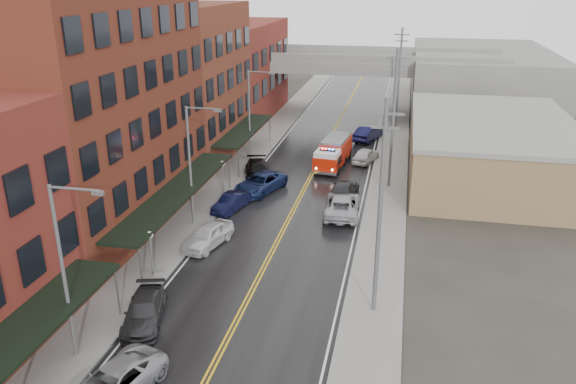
{
  "coord_description": "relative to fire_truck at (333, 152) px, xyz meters",
  "views": [
    {
      "loc": [
        8.02,
        -12.15,
        17.46
      ],
      "look_at": [
        0.34,
        24.47,
        3.0
      ],
      "focal_mm": 35.0,
      "sensor_mm": 36.0,
      "label": 1
    }
  ],
  "objects": [
    {
      "name": "parked_car_left_7",
      "position": [
        -6.32,
        -5.04,
        -0.65
      ],
      "size": [
        3.57,
        5.73,
        1.55
      ],
      "primitive_type": "imported",
      "rotation": [
        0.0,
        0.0,
        0.28
      ],
      "color": "black",
      "rests_on": "ground"
    },
    {
      "name": "street_lamp_0",
      "position": [
        -8.16,
        -31.84,
        3.76
      ],
      "size": [
        2.64,
        0.22,
        9.0
      ],
      "color": "#59595B",
      "rests_on": "ground"
    },
    {
      "name": "parked_car_left_6",
      "position": [
        -5.21,
        -8.15,
        -0.65
      ],
      "size": [
        4.28,
        6.13,
        1.55
      ],
      "primitive_type": "imported",
      "rotation": [
        0.0,
        0.0,
        -0.34
      ],
      "color": "#14214C",
      "rests_on": "ground"
    },
    {
      "name": "parked_car_right_3",
      "position": [
        2.72,
        10.04,
        -0.59
      ],
      "size": [
        3.33,
        5.35,
        1.67
      ],
      "primitive_type": "imported",
      "rotation": [
        0.0,
        0.0,
        2.81
      ],
      "color": "black",
      "rests_on": "ground"
    },
    {
      "name": "utility_pole_1",
      "position": [
        5.59,
        -4.84,
        4.88
      ],
      "size": [
        1.8,
        0.24,
        12.0
      ],
      "color": "#59595B",
      "rests_on": "ground"
    },
    {
      "name": "utility_pole_2",
      "position": [
        5.59,
        15.16,
        4.88
      ],
      "size": [
        1.8,
        0.24,
        12.0
      ],
      "color": "#59595B",
      "rests_on": "ground"
    },
    {
      "name": "parked_car_right_1",
      "position": [
        1.99,
        -8.05,
        -0.72
      ],
      "size": [
        2.38,
        5.03,
        1.42
      ],
      "primitive_type": "imported",
      "rotation": [
        0.0,
        0.0,
        3.06
      ],
      "color": "#232326",
      "rests_on": "ground"
    },
    {
      "name": "sidewalk_right",
      "position": [
        5.69,
        -9.84,
        -1.35
      ],
      "size": [
        3.0,
        160.0,
        0.15
      ],
      "primitive_type": "cube",
      "color": "slate",
      "rests_on": "ground"
    },
    {
      "name": "street_lamp_2",
      "position": [
        -8.16,
        0.16,
        3.76
      ],
      "size": [
        2.64,
        0.22,
        9.0
      ],
      "color": "#59595B",
      "rests_on": "ground"
    },
    {
      "name": "curb_left",
      "position": [
        -7.26,
        -9.84,
        -1.35
      ],
      "size": [
        0.3,
        160.0,
        0.15
      ],
      "primitive_type": "cube",
      "color": "gray",
      "rests_on": "ground"
    },
    {
      "name": "street_lamp_1",
      "position": [
        -8.16,
        -15.84,
        3.76
      ],
      "size": [
        2.64,
        0.22,
        9.0
      ],
      "color": "#59595B",
      "rests_on": "ground"
    },
    {
      "name": "parked_car_left_5",
      "position": [
        -6.44,
        -12.64,
        -0.75
      ],
      "size": [
        2.37,
        4.29,
        1.34
      ],
      "primitive_type": "imported",
      "rotation": [
        0.0,
        0.0,
        -0.25
      ],
      "color": "black",
      "rests_on": "ground"
    },
    {
      "name": "awning_2",
      "position": [
        -9.1,
        0.66,
        1.56
      ],
      "size": [
        2.6,
        13.0,
        3.09
      ],
      "color": "black",
      "rests_on": "ground"
    },
    {
      "name": "tan_building",
      "position": [
        14.39,
        0.16,
        1.08
      ],
      "size": [
        14.0,
        22.0,
        5.0
      ],
      "primitive_type": "cube",
      "color": "olive",
      "rests_on": "ground"
    },
    {
      "name": "globe_lamp_1",
      "position": [
        -8.01,
        -23.84,
        0.89
      ],
      "size": [
        0.44,
        0.44,
        3.12
      ],
      "color": "#59595B",
      "rests_on": "ground"
    },
    {
      "name": "sidewalk_left",
      "position": [
        -8.91,
        -9.84,
        -1.35
      ],
      "size": [
        3.0,
        160.0,
        0.15
      ],
      "primitive_type": "cube",
      "color": "slate",
      "rests_on": "ground"
    },
    {
      "name": "brick_building_far",
      "position": [
        -14.91,
        18.16,
        4.58
      ],
      "size": [
        9.0,
        20.0,
        12.0
      ],
      "primitive_type": "cube",
      "color": "maroon",
      "rests_on": "ground"
    },
    {
      "name": "globe_lamp_2",
      "position": [
        -8.01,
        -9.84,
        0.89
      ],
      "size": [
        0.44,
        0.44,
        3.12
      ],
      "color": "#59595B",
      "rests_on": "ground"
    },
    {
      "name": "right_far_block",
      "position": [
        16.39,
        30.16,
        2.58
      ],
      "size": [
        18.0,
        30.0,
        8.0
      ],
      "primitive_type": "cube",
      "color": "slate",
      "rests_on": "ground"
    },
    {
      "name": "parked_car_left_4",
      "position": [
        -6.15,
        -18.98,
        -0.65
      ],
      "size": [
        2.93,
        4.89,
        1.56
      ],
      "primitive_type": "imported",
      "rotation": [
        0.0,
        0.0,
        -0.25
      ],
      "color": "silver",
      "rests_on": "ground"
    },
    {
      "name": "awning_1",
      "position": [
        -9.1,
        -16.84,
        1.56
      ],
      "size": [
        2.6,
        18.0,
        3.09
      ],
      "color": "black",
      "rests_on": "ground"
    },
    {
      "name": "parked_car_left_2",
      "position": [
        -5.21,
        -34.04,
        -0.7
      ],
      "size": [
        3.81,
        5.66,
        1.44
      ],
      "primitive_type": "imported",
      "rotation": [
        0.0,
        0.0,
        -0.3
      ],
      "color": "gray",
      "rests_on": "ground"
    },
    {
      "name": "overpass",
      "position": [
        -1.61,
        22.16,
        4.56
      ],
      "size": [
        40.0,
        10.0,
        7.5
      ],
      "color": "slate",
      "rests_on": "ground"
    },
    {
      "name": "parked_car_right_2",
      "position": [
        3.03,
        1.96,
        -0.7
      ],
      "size": [
        2.78,
        4.57,
        1.46
      ],
      "primitive_type": "imported",
      "rotation": [
        0.0,
        0.0,
        2.87
      ],
      "color": "silver",
      "rests_on": "ground"
    },
    {
      "name": "road",
      "position": [
        -1.61,
        -9.84,
        -1.41
      ],
      "size": [
        11.0,
        160.0,
        0.02
      ],
      "primitive_type": "cube",
      "color": "black",
      "rests_on": "ground"
    },
    {
      "name": "curb_right",
      "position": [
        4.04,
        -9.84,
        -1.35
      ],
      "size": [
        0.3,
        160.0,
        0.15
      ],
      "primitive_type": "cube",
      "color": "gray",
      "rests_on": "ground"
    },
    {
      "name": "fire_truck",
      "position": [
        0.0,
        0.0,
        0.0
      ],
      "size": [
        3.45,
        7.4,
        2.63
      ],
      "rotation": [
        0.0,
        0.0,
        -0.1
      ],
      "color": "#B71B08",
      "rests_on": "ground"
    },
    {
      "name": "parked_car_left_3",
      "position": [
        -6.38,
        -28.44,
        -0.74
      ],
      "size": [
        3.1,
        5.09,
        1.38
      ],
      "primitive_type": "imported",
      "rotation": [
        0.0,
        0.0,
        0.26
      ],
      "color": "#2A2A2C",
      "rests_on": "ground"
    },
    {
      "name": "utility_pole_0",
      "position": [
        5.59,
        -24.84,
        4.88
      ],
      "size": [
        1.8,
        0.24,
        12.0
      ],
      "color": "#59595B",
      "rests_on": "ground"
    },
    {
      "name": "parked_car_right_0",
      "position": [
        2.26,
        -11.64,
        -0.62
      ],
      "size": [
        3.0,
        5.93,
        1.61
      ],
      "primitive_type": "imported",
      "rotation": [
        0.0,
        0.0,
        3.2
      ],
      "color": "#A3A5AB",
      "rests_on": "ground"
    },
    {
      "name": "brick_building_c",
      "position": [
        -14.91,
        0.66,
        6.08
      ],
      "size": [
        9.0,
        15.0,
        15.0
      ],
      "primitive_type": "cube",
      "color": "brown",
      "rests_on": "ground"
    },
    {
      "name": "brick_building_b",
      "position": [
        -14.91,
        -16.84,
        7.58
      ],
      "size": [
        9.0,
        20.0,
        18.0
      ],
      "primitive_type": "cube",
      "color": "#5E2619",
      "rests_on": "ground"
    }
  ]
}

